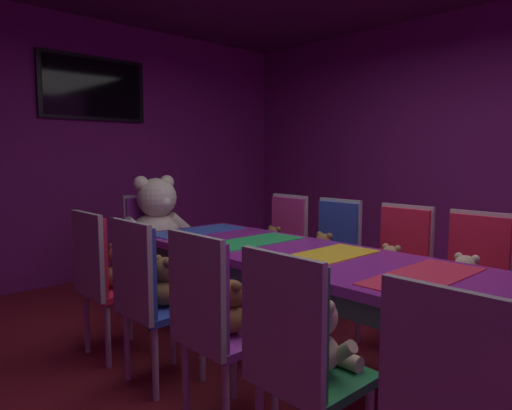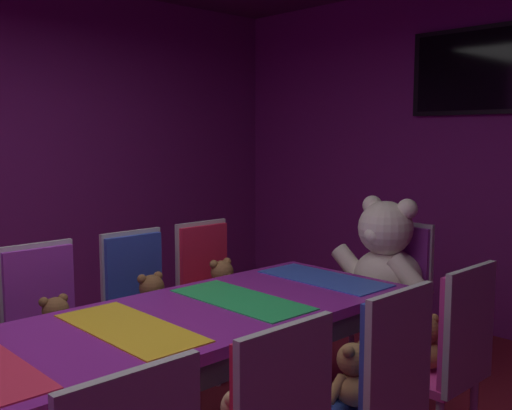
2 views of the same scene
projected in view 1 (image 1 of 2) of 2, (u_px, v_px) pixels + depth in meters
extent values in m
plane|color=maroon|center=(321.00, 374.00, 2.86)|extent=(7.90, 7.90, 0.00)
cube|color=#721E72|center=(92.00, 150.00, 5.03)|extent=(5.20, 0.12, 2.80)
cube|color=#721E72|center=(494.00, 150.00, 4.48)|extent=(0.12, 6.40, 2.80)
cube|color=purple|center=(323.00, 261.00, 2.78)|extent=(0.90, 3.01, 0.05)
cube|color=#33333F|center=(323.00, 273.00, 2.79)|extent=(0.88, 2.95, 0.10)
cylinder|color=#4C3826|center=(228.00, 270.00, 4.06)|extent=(0.07, 0.07, 0.69)
cylinder|color=#4C3826|center=(151.00, 287.00, 3.54)|extent=(0.07, 0.07, 0.69)
cube|color=#E52D4C|center=(424.00, 276.00, 2.32)|extent=(0.77, 0.32, 0.01)
cube|color=yellow|center=(323.00, 256.00, 2.78)|extent=(0.77, 0.32, 0.01)
cube|color=green|center=(251.00, 242.00, 3.24)|extent=(0.77, 0.32, 0.01)
cube|color=blue|center=(197.00, 231.00, 3.71)|extent=(0.77, 0.32, 0.01)
cube|color=#2D47B2|center=(450.00, 382.00, 1.30)|extent=(0.05, 0.38, 0.50)
cube|color=#B2B2B7|center=(446.00, 384.00, 1.29)|extent=(0.03, 0.41, 0.55)
sphere|color=brown|center=(476.00, 381.00, 1.44)|extent=(0.13, 0.13, 0.13)
sphere|color=#99663C|center=(482.00, 379.00, 1.47)|extent=(0.05, 0.05, 0.05)
sphere|color=brown|center=(460.00, 362.00, 1.46)|extent=(0.05, 0.05, 0.05)
sphere|color=brown|center=(492.00, 373.00, 1.39)|extent=(0.05, 0.05, 0.05)
cylinder|color=brown|center=(452.00, 400.00, 1.52)|extent=(0.04, 0.11, 0.11)
cube|color=#268C4C|center=(315.00, 378.00, 1.89)|extent=(0.40, 0.40, 0.04)
cube|color=#268C4C|center=(285.00, 325.00, 1.74)|extent=(0.05, 0.38, 0.50)
cube|color=#B2B2B7|center=(281.00, 326.00, 1.73)|extent=(0.03, 0.41, 0.55)
cylinder|color=#B2B2B7|center=(310.00, 402.00, 2.14)|extent=(0.04, 0.04, 0.42)
ellipsoid|color=beige|center=(315.00, 352.00, 1.88)|extent=(0.20, 0.20, 0.16)
sphere|color=beige|center=(318.00, 317.00, 1.88)|extent=(0.16, 0.16, 0.16)
sphere|color=#FDDCAD|center=(327.00, 317.00, 1.92)|extent=(0.06, 0.06, 0.06)
sphere|color=beige|center=(305.00, 300.00, 1.90)|extent=(0.06, 0.06, 0.06)
sphere|color=beige|center=(328.00, 307.00, 1.82)|extent=(0.06, 0.06, 0.06)
cylinder|color=beige|center=(303.00, 339.00, 1.98)|extent=(0.06, 0.14, 0.13)
cylinder|color=beige|center=(341.00, 353.00, 1.84)|extent=(0.06, 0.14, 0.13)
cylinder|color=beige|center=(325.00, 352.00, 2.01)|extent=(0.07, 0.15, 0.07)
cylinder|color=beige|center=(345.00, 359.00, 1.94)|extent=(0.07, 0.15, 0.07)
cube|color=purple|center=(230.00, 337.00, 2.31)|extent=(0.40, 0.40, 0.04)
cube|color=purple|center=(200.00, 292.00, 2.16)|extent=(0.05, 0.38, 0.50)
cube|color=#B2B2B7|center=(196.00, 293.00, 2.15)|extent=(0.03, 0.41, 0.55)
cylinder|color=#B2B2B7|center=(234.00, 362.00, 2.56)|extent=(0.04, 0.04, 0.42)
cylinder|color=#B2B2B7|center=(275.00, 382.00, 2.33)|extent=(0.04, 0.04, 0.42)
cylinder|color=#B2B2B7|center=(186.00, 381.00, 2.34)|extent=(0.04, 0.04, 0.42)
cylinder|color=#B2B2B7|center=(226.00, 405.00, 2.11)|extent=(0.04, 0.04, 0.42)
ellipsoid|color=brown|center=(230.00, 319.00, 2.30)|extent=(0.17, 0.17, 0.14)
sphere|color=brown|center=(232.00, 294.00, 2.30)|extent=(0.14, 0.14, 0.14)
sphere|color=#99663C|center=(239.00, 294.00, 2.33)|extent=(0.05, 0.05, 0.05)
sphere|color=brown|center=(223.00, 282.00, 2.32)|extent=(0.05, 0.05, 0.05)
sphere|color=brown|center=(236.00, 286.00, 2.24)|extent=(0.05, 0.05, 0.05)
cylinder|color=brown|center=(224.00, 310.00, 2.39)|extent=(0.05, 0.12, 0.11)
cylinder|color=brown|center=(247.00, 319.00, 2.26)|extent=(0.05, 0.12, 0.11)
cylinder|color=brown|center=(241.00, 320.00, 2.42)|extent=(0.06, 0.13, 0.06)
cylinder|color=brown|center=(253.00, 325.00, 2.35)|extent=(0.06, 0.13, 0.06)
cube|color=#2D47B2|center=(164.00, 309.00, 2.74)|extent=(0.40, 0.40, 0.04)
cube|color=#2D47B2|center=(135.00, 270.00, 2.59)|extent=(0.05, 0.38, 0.50)
cube|color=#B2B2B7|center=(131.00, 270.00, 2.57)|extent=(0.03, 0.41, 0.55)
cylinder|color=#B2B2B7|center=(173.00, 332.00, 2.99)|extent=(0.04, 0.04, 0.42)
cylinder|color=#B2B2B7|center=(202.00, 347.00, 2.75)|extent=(0.04, 0.04, 0.42)
cylinder|color=#B2B2B7|center=(127.00, 346.00, 2.77)|extent=(0.04, 0.04, 0.42)
cylinder|color=#B2B2B7|center=(155.00, 363.00, 2.54)|extent=(0.04, 0.04, 0.42)
ellipsoid|color=brown|center=(164.00, 292.00, 2.73)|extent=(0.18, 0.18, 0.15)
sphere|color=brown|center=(165.00, 270.00, 2.72)|extent=(0.15, 0.15, 0.15)
sphere|color=#99663C|center=(173.00, 270.00, 2.76)|extent=(0.06, 0.06, 0.06)
sphere|color=brown|center=(158.00, 259.00, 2.75)|extent=(0.06, 0.06, 0.06)
sphere|color=brown|center=(168.00, 262.00, 2.67)|extent=(0.06, 0.06, 0.06)
cylinder|color=brown|center=(161.00, 285.00, 2.82)|extent=(0.05, 0.13, 0.12)
cylinder|color=brown|center=(178.00, 292.00, 2.68)|extent=(0.05, 0.13, 0.12)
cylinder|color=brown|center=(176.00, 295.00, 2.85)|extent=(0.06, 0.14, 0.06)
cylinder|color=brown|center=(186.00, 298.00, 2.78)|extent=(0.06, 0.14, 0.06)
cube|color=red|center=(118.00, 290.00, 3.13)|extent=(0.40, 0.40, 0.04)
cube|color=red|center=(91.00, 255.00, 2.98)|extent=(0.05, 0.38, 0.50)
cube|color=#B2B2B7|center=(88.00, 255.00, 2.96)|extent=(0.03, 0.41, 0.55)
cylinder|color=#B2B2B7|center=(130.00, 312.00, 3.38)|extent=(0.04, 0.04, 0.42)
cylinder|color=#B2B2B7|center=(152.00, 323.00, 3.14)|extent=(0.04, 0.04, 0.42)
cylinder|color=#B2B2B7|center=(87.00, 322.00, 3.16)|extent=(0.04, 0.04, 0.42)
cylinder|color=#B2B2B7|center=(108.00, 336.00, 2.93)|extent=(0.04, 0.04, 0.42)
ellipsoid|color=olive|center=(118.00, 275.00, 3.12)|extent=(0.19, 0.19, 0.15)
sphere|color=olive|center=(120.00, 255.00, 3.11)|extent=(0.15, 0.15, 0.15)
sphere|color=#AE7747|center=(127.00, 256.00, 3.15)|extent=(0.06, 0.06, 0.06)
sphere|color=olive|center=(113.00, 246.00, 3.14)|extent=(0.06, 0.06, 0.06)
sphere|color=olive|center=(121.00, 249.00, 3.05)|extent=(0.06, 0.06, 0.06)
cylinder|color=olive|center=(117.00, 270.00, 3.21)|extent=(0.05, 0.13, 0.12)
cylinder|color=olive|center=(130.00, 275.00, 3.07)|extent=(0.05, 0.13, 0.12)
cylinder|color=olive|center=(131.00, 278.00, 3.24)|extent=(0.06, 0.14, 0.06)
cylinder|color=olive|center=(138.00, 281.00, 3.17)|extent=(0.06, 0.14, 0.06)
cube|color=red|center=(465.00, 300.00, 2.90)|extent=(0.40, 0.40, 0.04)
cube|color=red|center=(479.00, 254.00, 2.99)|extent=(0.05, 0.38, 0.50)
cube|color=#B2B2B7|center=(480.00, 253.00, 3.01)|extent=(0.03, 0.41, 0.55)
cylinder|color=#B2B2B7|center=(450.00, 323.00, 3.15)|extent=(0.04, 0.04, 0.42)
cylinder|color=#B2B2B7|center=(500.00, 336.00, 2.92)|extent=(0.04, 0.04, 0.42)
cylinder|color=#B2B2B7|center=(427.00, 335.00, 2.93)|extent=(0.04, 0.04, 0.42)
cylinder|color=#B2B2B7|center=(479.00, 351.00, 2.70)|extent=(0.04, 0.04, 0.42)
ellipsoid|color=beige|center=(466.00, 285.00, 2.89)|extent=(0.17, 0.17, 0.14)
sphere|color=beige|center=(466.00, 266.00, 2.87)|extent=(0.14, 0.14, 0.14)
sphere|color=#FDDCAD|center=(462.00, 269.00, 2.84)|extent=(0.05, 0.05, 0.05)
sphere|color=beige|center=(476.00, 259.00, 2.83)|extent=(0.05, 0.05, 0.05)
sphere|color=beige|center=(459.00, 256.00, 2.91)|extent=(0.05, 0.05, 0.05)
cylinder|color=beige|center=(478.00, 287.00, 2.80)|extent=(0.05, 0.12, 0.11)
cylinder|color=beige|center=(450.00, 282.00, 2.93)|extent=(0.05, 0.12, 0.11)
cylinder|color=beige|center=(465.00, 298.00, 2.79)|extent=(0.06, 0.13, 0.06)
cylinder|color=beige|center=(450.00, 295.00, 2.85)|extent=(0.06, 0.13, 0.06)
cube|color=red|center=(391.00, 283.00, 3.30)|extent=(0.40, 0.40, 0.04)
cube|color=red|center=(405.00, 242.00, 3.39)|extent=(0.05, 0.38, 0.50)
cube|color=#B2B2B7|center=(406.00, 242.00, 3.41)|extent=(0.03, 0.41, 0.55)
cylinder|color=#B2B2B7|center=(382.00, 304.00, 3.55)|extent=(0.04, 0.04, 0.42)
cylinder|color=#B2B2B7|center=(421.00, 314.00, 3.32)|extent=(0.04, 0.04, 0.42)
cylinder|color=#B2B2B7|center=(358.00, 314.00, 3.33)|extent=(0.04, 0.04, 0.42)
cylinder|color=#B2B2B7|center=(398.00, 326.00, 3.10)|extent=(0.04, 0.04, 0.42)
ellipsoid|color=tan|center=(391.00, 270.00, 3.29)|extent=(0.16, 0.16, 0.13)
sphere|color=tan|center=(390.00, 255.00, 3.27)|extent=(0.13, 0.13, 0.13)
sphere|color=tan|center=(387.00, 257.00, 3.24)|extent=(0.05, 0.05, 0.05)
sphere|color=tan|center=(398.00, 249.00, 3.24)|extent=(0.05, 0.05, 0.05)
sphere|color=tan|center=(386.00, 247.00, 3.31)|extent=(0.05, 0.05, 0.05)
cylinder|color=tan|center=(399.00, 271.00, 3.21)|extent=(0.04, 0.11, 0.11)
cylinder|color=tan|center=(379.00, 267.00, 3.33)|extent=(0.04, 0.11, 0.11)
cylinder|color=tan|center=(388.00, 280.00, 3.19)|extent=(0.06, 0.12, 0.06)
cylinder|color=tan|center=(377.00, 278.00, 3.26)|extent=(0.06, 0.12, 0.06)
cube|color=#2D47B2|center=(324.00, 268.00, 3.75)|extent=(0.40, 0.40, 0.04)
cube|color=#2D47B2|center=(338.00, 232.00, 3.85)|extent=(0.05, 0.38, 0.50)
cube|color=#B2B2B7|center=(340.00, 232.00, 3.86)|extent=(0.03, 0.41, 0.55)
cylinder|color=#B2B2B7|center=(321.00, 287.00, 4.00)|extent=(0.04, 0.04, 0.42)
cylinder|color=#B2B2B7|center=(352.00, 295.00, 3.77)|extent=(0.04, 0.04, 0.42)
cylinder|color=#B2B2B7|center=(296.00, 295.00, 3.78)|extent=(0.04, 0.04, 0.42)
cylinder|color=#B2B2B7|center=(327.00, 304.00, 3.55)|extent=(0.04, 0.04, 0.42)
ellipsoid|color=olive|center=(324.00, 256.00, 3.74)|extent=(0.17, 0.17, 0.13)
sphere|color=olive|center=(323.00, 242.00, 3.72)|extent=(0.13, 0.13, 0.13)
sphere|color=#AE7747|center=(320.00, 244.00, 3.69)|extent=(0.05, 0.05, 0.05)
sphere|color=olive|center=(330.00, 236.00, 3.69)|extent=(0.05, 0.05, 0.05)
sphere|color=olive|center=(320.00, 234.00, 3.76)|extent=(0.05, 0.05, 0.05)
cylinder|color=olive|center=(330.00, 257.00, 3.66)|extent=(0.05, 0.12, 0.11)
cylinder|color=olive|center=(313.00, 254.00, 3.78)|extent=(0.05, 0.12, 0.11)
cylinder|color=olive|center=(320.00, 265.00, 3.64)|extent=(0.06, 0.13, 0.06)
cylinder|color=olive|center=(311.00, 263.00, 3.70)|extent=(0.06, 0.13, 0.06)
cube|color=#CC338C|center=(274.00, 257.00, 4.16)|extent=(0.40, 0.40, 0.04)
cube|color=#CC338C|center=(288.00, 225.00, 4.25)|extent=(0.05, 0.38, 0.50)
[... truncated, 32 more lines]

